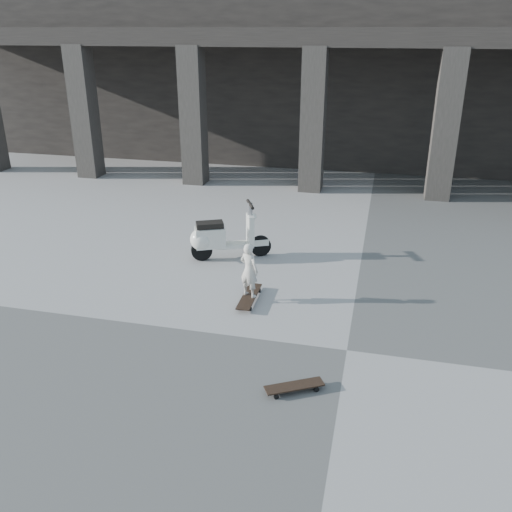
% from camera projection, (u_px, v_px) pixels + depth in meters
% --- Properties ---
extents(ground, '(90.00, 90.00, 0.00)m').
position_uv_depth(ground, '(347.00, 350.00, 8.04)').
color(ground, '#4F4F4D').
rests_on(ground, ground).
extents(colonnade, '(28.00, 8.82, 6.00)m').
position_uv_depth(colonnade, '(385.00, 71.00, 19.20)').
color(colonnade, black).
rests_on(colonnade, ground).
extents(longboard, '(0.26, 1.03, 0.10)m').
position_uv_depth(longboard, '(249.00, 297.00, 9.47)').
color(longboard, black).
rests_on(longboard, ground).
extents(skateboard_spare, '(0.79, 0.56, 0.09)m').
position_uv_depth(skateboard_spare, '(294.00, 387.00, 7.10)').
color(skateboard_spare, black).
rests_on(skateboard_spare, ground).
extents(child, '(0.42, 0.36, 0.98)m').
position_uv_depth(child, '(249.00, 270.00, 9.27)').
color(child, beige).
rests_on(child, longboard).
extents(scooter, '(1.57, 0.92, 1.17)m').
position_uv_depth(scooter, '(217.00, 238.00, 11.06)').
color(scooter, black).
rests_on(scooter, ground).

